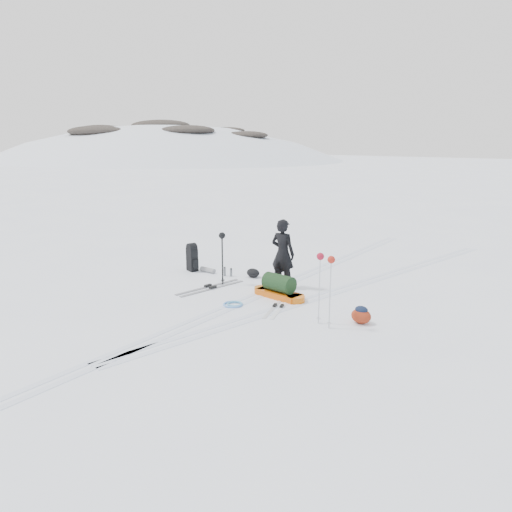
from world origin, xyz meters
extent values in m
plane|color=white|center=(0.00, 0.00, 0.00)|extent=(200.00, 200.00, 0.00)
ellipsoid|color=white|center=(-70.00, 55.00, -40.00)|extent=(143.00, 121.00, 93.50)
ellipsoid|color=black|center=(-70.00, 55.00, 6.35)|extent=(13.00, 10.00, 2.20)
ellipsoid|color=black|center=(-56.00, 49.00, 5.21)|extent=(10.40, 8.00, 1.76)
ellipsoid|color=black|center=(-83.00, 60.00, 5.41)|extent=(9.10, 7.00, 1.54)
ellipsoid|color=black|center=(-70.00, 41.00, 5.08)|extent=(11.70, 9.00, 1.98)
ellipsoid|color=black|center=(-61.00, 64.00, 5.45)|extent=(7.80, 6.00, 1.32)
ellipsoid|color=black|center=(-78.00, 47.00, 5.64)|extent=(9.88, 7.60, 1.67)
ellipsoid|color=black|center=(-50.00, 57.00, 4.46)|extent=(8.32, 6.40, 1.41)
ellipsoid|color=black|center=(-88.00, 51.00, 4.74)|extent=(7.80, 6.00, 1.32)
cube|color=silver|center=(-0.12, 0.00, 0.00)|extent=(1.40, 17.97, 0.01)
cube|color=silver|center=(0.12, 0.00, 0.00)|extent=(1.40, 17.97, 0.01)
cube|color=silver|center=(1.28, 2.00, 0.00)|extent=(2.09, 13.88, 0.01)
cube|color=silver|center=(1.52, 2.00, 0.00)|extent=(2.09, 13.88, 0.01)
imported|color=black|center=(0.07, 0.88, 0.90)|extent=(0.69, 0.49, 1.80)
cube|color=#D2580C|center=(0.50, 0.16, 0.07)|extent=(1.19, 0.56, 0.15)
cylinder|color=#D4620C|center=(1.03, 0.13, 0.07)|extent=(0.45, 0.45, 0.15)
cylinder|color=#BF5F0B|center=(-0.03, 0.20, 0.07)|extent=(0.45, 0.45, 0.15)
cylinder|color=black|center=(0.50, 0.16, 0.36)|extent=(0.80, 0.48, 0.43)
cube|color=black|center=(-2.98, 0.54, 0.33)|extent=(0.38, 0.31, 0.65)
cylinder|color=black|center=(-2.98, 0.54, 0.67)|extent=(0.36, 0.30, 0.32)
cube|color=black|center=(-2.81, 0.51, 0.23)|extent=(0.12, 0.18, 0.28)
cylinder|color=gray|center=(-2.50, 0.70, 0.07)|extent=(0.51, 0.14, 0.14)
cylinder|color=black|center=(-1.36, 0.13, 0.65)|extent=(0.02, 0.02, 1.30)
cylinder|color=black|center=(-1.31, 0.06, 0.65)|extent=(0.02, 0.02, 1.30)
torus|color=black|center=(-1.36, 0.13, 0.10)|extent=(0.10, 0.10, 0.01)
torus|color=black|center=(-1.31, 0.06, 0.10)|extent=(0.10, 0.10, 0.01)
sphere|color=black|center=(-1.33, 0.09, 1.32)|extent=(0.17, 0.17, 0.17)
cylinder|color=#B9BCC0|center=(2.22, -0.73, 0.71)|extent=(0.03, 0.03, 1.42)
cylinder|color=#B2B5B9|center=(2.54, -0.83, 0.71)|extent=(0.03, 0.03, 1.42)
torus|color=#B4B7BC|center=(2.22, -0.73, 0.11)|extent=(0.11, 0.11, 0.01)
torus|color=#B0B2B8|center=(2.54, -0.83, 0.11)|extent=(0.11, 0.11, 0.01)
sphere|color=maroon|center=(2.22, -0.73, 1.44)|extent=(0.15, 0.15, 0.15)
sphere|color=maroon|center=(2.54, -0.83, 1.44)|extent=(0.15, 0.15, 0.15)
cube|color=#92949A|center=(-1.23, -0.38, 0.01)|extent=(0.32, 2.03, 0.02)
cube|color=gray|center=(-1.43, -0.36, 0.01)|extent=(0.32, 2.03, 0.02)
cube|color=black|center=(-1.23, -0.38, 0.05)|extent=(0.10, 0.21, 0.06)
cube|color=black|center=(-1.43, -0.36, 0.05)|extent=(0.10, 0.21, 0.06)
cube|color=#BBBDC2|center=(0.87, -0.47, 0.01)|extent=(0.69, 1.60, 0.01)
cube|color=silver|center=(1.02, -0.41, 0.01)|extent=(0.69, 1.60, 0.01)
cube|color=black|center=(0.87, -0.47, 0.04)|extent=(0.12, 0.18, 0.05)
cube|color=black|center=(1.02, -0.41, 0.04)|extent=(0.12, 0.18, 0.05)
torus|color=#5D98E2|center=(0.06, -1.02, 0.02)|extent=(0.61, 0.61, 0.05)
torus|color=#51A0C7|center=(0.09, -0.99, 0.04)|extent=(0.48, 0.48, 0.04)
ellipsoid|color=maroon|center=(2.90, -0.15, 0.16)|extent=(0.54, 0.51, 0.31)
ellipsoid|color=black|center=(2.90, -0.15, 0.30)|extent=(0.35, 0.34, 0.15)
cylinder|color=#595C61|center=(-1.86, 0.73, 0.11)|extent=(0.08, 0.08, 0.23)
cylinder|color=#5B5F63|center=(-1.68, 0.80, 0.11)|extent=(0.08, 0.08, 0.21)
cylinder|color=black|center=(-1.86, 0.73, 0.24)|extent=(0.07, 0.07, 0.03)
cylinder|color=black|center=(-1.68, 0.80, 0.22)|extent=(0.07, 0.07, 0.03)
ellipsoid|color=black|center=(-1.16, 1.14, 0.12)|extent=(0.47, 0.42, 0.25)
camera|label=1|loc=(7.53, -9.13, 3.76)|focal=35.00mm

